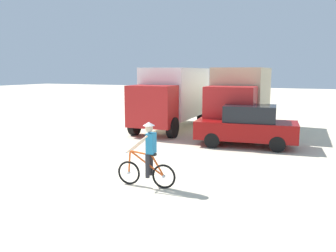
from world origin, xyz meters
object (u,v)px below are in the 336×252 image
object	(u,v)px
box_truck_tan_camper	(241,96)
cyclist_orange_shirt	(148,157)
box_truck_avon_van	(173,95)
sedan_parked	(247,126)

from	to	relation	value
box_truck_tan_camper	cyclist_orange_shirt	size ratio (longest dim) A/B	3.78
box_truck_avon_van	cyclist_orange_shirt	distance (m)	10.17
box_truck_tan_camper	cyclist_orange_shirt	distance (m)	10.04
box_truck_tan_camper	sedan_parked	world-z (taller)	box_truck_tan_camper
box_truck_avon_van	cyclist_orange_shirt	xyz separation A→B (m)	(3.47, -9.50, -1.03)
box_truck_tan_camper	sedan_parked	bearing A→B (deg)	-72.79
box_truck_avon_van	sedan_parked	bearing A→B (deg)	-32.52
box_truck_avon_van	box_truck_tan_camper	world-z (taller)	same
box_truck_avon_van	box_truck_tan_camper	distance (m)	3.73
box_truck_avon_van	cyclist_orange_shirt	bearing A→B (deg)	-69.95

